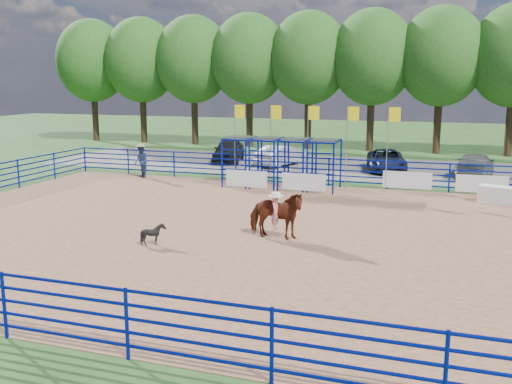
% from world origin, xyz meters
% --- Properties ---
extents(ground, '(120.00, 120.00, 0.00)m').
position_xyz_m(ground, '(0.00, 0.00, 0.00)').
color(ground, '#355F26').
rests_on(ground, ground).
extents(arena_dirt, '(30.00, 20.00, 0.02)m').
position_xyz_m(arena_dirt, '(0.00, 0.00, 0.01)').
color(arena_dirt, '#A27251').
rests_on(arena_dirt, ground).
extents(gravel_strip, '(40.00, 10.00, 0.01)m').
position_xyz_m(gravel_strip, '(0.00, 17.00, 0.01)').
color(gravel_strip, gray).
rests_on(gravel_strip, ground).
extents(announcer_table, '(1.64, 1.09, 0.80)m').
position_xyz_m(announcer_table, '(8.04, 8.04, 0.42)').
color(announcer_table, white).
rests_on(announcer_table, arena_dirt).
extents(horse_and_rider, '(2.03, 0.93, 2.25)m').
position_xyz_m(horse_and_rider, '(0.27, -0.65, 0.92)').
color(horse_and_rider, '#642914').
rests_on(horse_and_rider, arena_dirt).
extents(calf, '(0.77, 0.71, 0.75)m').
position_xyz_m(calf, '(-3.40, -2.73, 0.40)').
color(calf, black).
rests_on(calf, arena_dirt).
extents(spectator_cowboy, '(1.13, 1.11, 1.90)m').
position_xyz_m(spectator_cowboy, '(-10.59, 9.08, 0.97)').
color(spectator_cowboy, navy).
rests_on(spectator_cowboy, arena_dirt).
extents(car_a, '(2.68, 4.71, 1.51)m').
position_xyz_m(car_a, '(-8.32, 16.88, 0.77)').
color(car_a, black).
rests_on(car_a, gravel_strip).
extents(car_b, '(2.66, 4.34, 1.35)m').
position_xyz_m(car_b, '(-4.39, 16.18, 0.69)').
color(car_b, gray).
rests_on(car_b, gravel_strip).
extents(car_c, '(2.99, 5.02, 1.31)m').
position_xyz_m(car_c, '(2.33, 16.12, 0.66)').
color(car_c, '#161D38').
rests_on(car_c, gravel_strip).
extents(car_d, '(2.49, 4.98, 1.39)m').
position_xyz_m(car_d, '(7.35, 15.22, 0.70)').
color(car_d, '#5B5B5E').
rests_on(car_d, gravel_strip).
extents(perimeter_fence, '(30.10, 20.10, 1.50)m').
position_xyz_m(perimeter_fence, '(0.00, 0.00, 0.75)').
color(perimeter_fence, '#061594').
rests_on(perimeter_fence, ground).
extents(chute_assembly, '(19.32, 2.41, 4.20)m').
position_xyz_m(chute_assembly, '(-1.90, 8.84, 1.26)').
color(chute_assembly, '#061594').
rests_on(chute_assembly, ground).
extents(treeline, '(56.40, 6.40, 11.24)m').
position_xyz_m(treeline, '(0.00, 26.00, 7.53)').
color(treeline, '#3F2B19').
rests_on(treeline, ground).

